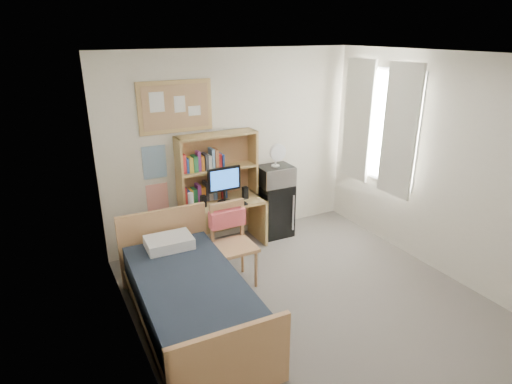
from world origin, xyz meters
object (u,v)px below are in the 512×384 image
monitor (224,186)px  mini_fridge (274,209)px  speaker_left (203,201)px  desk (224,224)px  microwave (275,175)px  speaker_right (245,193)px  bulletin_board (176,107)px  desk_fan (276,156)px  bed (192,304)px  desk_chair (235,246)px

monitor → mini_fridge: bearing=6.9°
speaker_left → desk: bearing=11.3°
microwave → monitor: bearing=-172.7°
monitor → microwave: 0.81m
desk → speaker_right: size_ratio=6.42×
speaker_right → mini_fridge: bearing=10.8°
bulletin_board → desk: size_ratio=0.87×
mini_fridge → speaker_left: size_ratio=4.95×
speaker_left → desk_fan: bearing=4.0°
mini_fridge → bed: size_ratio=0.39×
mini_fridge → speaker_left: (-1.11, -0.10, 0.37)m
desk → bed: size_ratio=0.54×
bulletin_board → microwave: size_ratio=2.02×
speaker_left → microwave: bearing=4.0°
speaker_left → speaker_right: 0.60m
desk → speaker_left: (-0.30, -0.06, 0.42)m
desk → bed: desk is taller
desk_chair → microwave: 1.46m
bed → desk_fan: 2.47m
bed → desk_fan: (1.79, 1.44, 0.91)m
microwave → desk_chair: bearing=-137.7°
mini_fridge → bulletin_board: bearing=171.0°
bulletin_board → desk_chair: bearing=-79.2°
speaker_left → desk_fan: 1.19m
bed → desk: bearing=57.5°
desk_chair → desk_fan: desk_fan is taller
monitor → desk_fan: bearing=5.5°
mini_fridge → desk_fan: bearing=-90.0°
microwave → bulletin_board: bearing=170.1°
monitor → speaker_left: (-0.30, -0.00, -0.16)m
desk → monitor: bearing=-90.0°
bulletin_board → microwave: bearing=-11.6°
mini_fridge → desk_fan: (-0.00, -0.02, 0.80)m
speaker_right → desk_fan: bearing=8.7°
desk → microwave: 0.99m
mini_fridge → desk_fan: 0.80m
bed → microwave: (1.79, 1.44, 0.63)m
bulletin_board → monitor: bearing=-35.8°
speaker_right → monitor: bearing=-180.0°
speaker_left → mini_fridge: bearing=5.0°
bed → speaker_right: (1.28, 1.36, 0.49)m
mini_fridge → monitor: 0.97m
microwave → desk_fan: (0.00, 0.00, 0.28)m
desk_chair → monitor: 0.97m
bed → desk_fan: bearing=40.9°
mini_fridge → speaker_right: (-0.51, -0.10, 0.38)m
desk → microwave: (0.81, 0.02, 0.57)m
bulletin_board → speaker_right: bulletin_board is taller
mini_fridge → speaker_right: speaker_right is taller
desk_chair → mini_fridge: 1.42m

